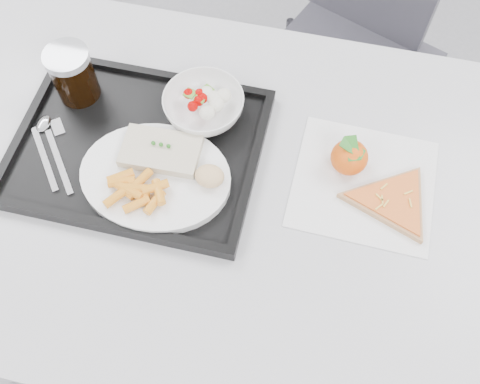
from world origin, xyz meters
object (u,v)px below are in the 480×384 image
(table, at_px, (222,201))
(dinner_plate, at_px, (156,177))
(tray, at_px, (138,148))
(salad_bowl, at_px, (204,106))
(cola_glass, at_px, (73,74))
(pizza_slice, at_px, (393,201))
(tangerine, at_px, (349,157))
(chair, at_px, (353,28))

(table, height_order, dinner_plate, dinner_plate)
(tray, height_order, salad_bowl, salad_bowl)
(tray, relative_size, cola_glass, 4.17)
(salad_bowl, height_order, pizza_slice, salad_bowl)
(cola_glass, xyz_separation_m, pizza_slice, (0.62, -0.10, -0.06))
(tray, xyz_separation_m, tangerine, (0.38, 0.05, 0.03))
(salad_bowl, bearing_deg, tray, -135.39)
(pizza_slice, bearing_deg, tangerine, 147.33)
(table, distance_m, tray, 0.19)
(tray, height_order, cola_glass, cola_glass)
(table, xyz_separation_m, salad_bowl, (-0.07, 0.14, 0.11))
(salad_bowl, xyz_separation_m, cola_glass, (-0.25, -0.01, 0.03))
(table, relative_size, pizza_slice, 5.58)
(table, xyz_separation_m, cola_glass, (-0.31, 0.13, 0.14))
(table, bearing_deg, cola_glass, 157.66)
(dinner_plate, height_order, tangerine, tangerine)
(table, relative_size, tangerine, 16.49)
(table, distance_m, pizza_slice, 0.32)
(tangerine, bearing_deg, table, -158.25)
(chair, height_order, dinner_plate, chair)
(tangerine, distance_m, pizza_slice, 0.11)
(dinner_plate, bearing_deg, salad_bowl, 73.71)
(dinner_plate, relative_size, salad_bowl, 1.78)
(table, height_order, chair, chair)
(tangerine, bearing_deg, dinner_plate, -161.40)
(pizza_slice, bearing_deg, table, -174.46)
(tray, bearing_deg, tangerine, 7.46)
(chair, distance_m, salad_bowl, 0.64)
(chair, distance_m, tray, 0.76)
(chair, relative_size, tray, 2.07)
(tray, relative_size, pizza_slice, 2.09)
(table, distance_m, salad_bowl, 0.18)
(salad_bowl, xyz_separation_m, pizza_slice, (0.37, -0.11, -0.03))
(dinner_plate, bearing_deg, pizza_slice, 7.35)
(table, relative_size, salad_bowl, 7.89)
(dinner_plate, relative_size, pizza_slice, 1.26)
(dinner_plate, xyz_separation_m, pizza_slice, (0.42, 0.05, -0.01))
(dinner_plate, distance_m, salad_bowl, 0.17)
(dinner_plate, height_order, pizza_slice, dinner_plate)
(table, bearing_deg, salad_bowl, 115.62)
(tray, xyz_separation_m, pizza_slice, (0.47, -0.01, 0.00))
(table, xyz_separation_m, dinner_plate, (-0.11, -0.02, 0.09))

